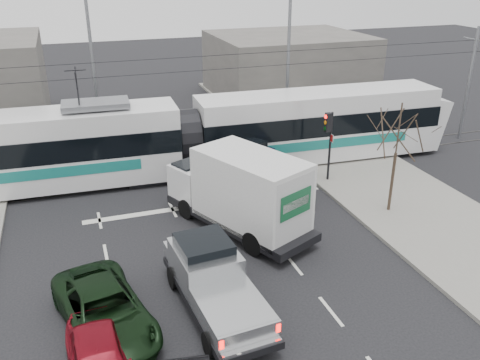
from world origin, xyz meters
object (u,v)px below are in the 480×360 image
object	(u,v)px
street_lamp_near	(285,57)
tram	(187,137)
bare_tree	(398,134)
green_car	(104,310)
silver_pickup	(212,278)
navy_pickup	(255,166)
traffic_signal	(329,132)
street_lamp_far	(90,63)
box_truck	(240,192)

from	to	relation	value
street_lamp_near	tram	world-z (taller)	street_lamp_near
bare_tree	green_car	distance (m)	13.93
bare_tree	silver_pickup	distance (m)	10.61
navy_pickup	traffic_signal	bearing A→B (deg)	-37.07
street_lamp_near	green_car	xyz separation A→B (m)	(-12.71, -15.46, -4.41)
street_lamp_far	silver_pickup	world-z (taller)	street_lamp_far
street_lamp_far	tram	distance (m)	7.94
tram	navy_pickup	xyz separation A→B (m)	(2.83, -2.68, -0.99)
traffic_signal	navy_pickup	bearing A→B (deg)	167.34
traffic_signal	tram	xyz separation A→B (m)	(-6.45, 3.50, -0.66)
box_truck	green_car	xyz separation A→B (m)	(-6.09, -4.72, -1.03)
green_car	street_lamp_far	bearing A→B (deg)	74.31
street_lamp_far	silver_pickup	bearing A→B (deg)	-82.46
bare_tree	street_lamp_far	distance (m)	17.97
bare_tree	silver_pickup	world-z (taller)	bare_tree
street_lamp_far	street_lamp_near	bearing A→B (deg)	-9.87
silver_pickup	green_car	xyz separation A→B (m)	(-3.51, -0.09, -0.34)
tram	silver_pickup	size ratio (longest dim) A/B	4.85
street_lamp_far	green_car	size ratio (longest dim) A/B	1.77
traffic_signal	silver_pickup	world-z (taller)	traffic_signal
traffic_signal	street_lamp_far	world-z (taller)	street_lamp_far
tram	box_truck	bearing A→B (deg)	-81.99
bare_tree	navy_pickup	size ratio (longest dim) A/B	0.90
street_lamp_near	box_truck	world-z (taller)	street_lamp_near
street_lamp_far	navy_pickup	distance (m)	11.89
silver_pickup	bare_tree	bearing A→B (deg)	17.72
bare_tree	street_lamp_near	world-z (taller)	street_lamp_near
street_lamp_near	box_truck	xyz separation A→B (m)	(-6.62, -10.74, -3.37)
traffic_signal	tram	distance (m)	7.36
navy_pickup	silver_pickup	bearing A→B (deg)	-143.06
traffic_signal	street_lamp_near	xyz separation A→B (m)	(0.84, 7.50, 2.37)
traffic_signal	street_lamp_near	world-z (taller)	street_lamp_near
traffic_signal	tram	world-z (taller)	tram
traffic_signal	street_lamp_far	xyz separation A→B (m)	(-10.66, 9.50, 2.37)
traffic_signal	box_truck	world-z (taller)	traffic_signal
bare_tree	navy_pickup	xyz separation A→B (m)	(-4.74, 4.81, -2.70)
bare_tree	silver_pickup	xyz separation A→B (m)	(-9.49, -3.87, -2.75)
box_truck	street_lamp_near	bearing A→B (deg)	33.95
box_truck	green_car	distance (m)	7.77
traffic_signal	green_car	bearing A→B (deg)	-146.16
bare_tree	traffic_signal	size ratio (longest dim) A/B	1.39
street_lamp_near	street_lamp_far	distance (m)	11.67
street_lamp_near	box_truck	size ratio (longest dim) A/B	1.21
street_lamp_far	green_car	distance (m)	18.05
street_lamp_far	box_truck	world-z (taller)	street_lamp_far
silver_pickup	traffic_signal	bearing A→B (deg)	38.79
street_lamp_far	green_car	xyz separation A→B (m)	(-1.21, -17.46, -4.41)
navy_pickup	street_lamp_far	bearing A→B (deg)	104.61
bare_tree	tram	distance (m)	10.79
street_lamp_near	street_lamp_far	world-z (taller)	same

